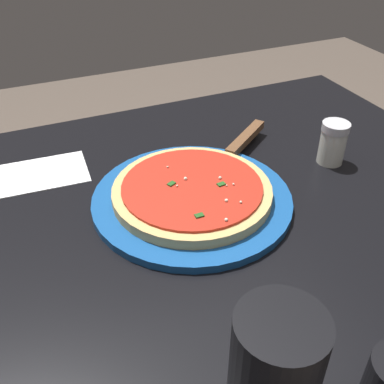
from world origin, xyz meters
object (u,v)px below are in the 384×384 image
at_px(serving_plate, 192,199).
at_px(parmesan_shaker, 333,143).
at_px(cup_tall_drink, 275,368).
at_px(pizza_server, 236,149).
at_px(napkin_loose_left, 40,174).
at_px(pizza, 192,191).

bearing_deg(serving_plate, parmesan_shaker, -177.16).
height_order(serving_plate, cup_tall_drink, cup_tall_drink).
height_order(serving_plate, pizza_server, pizza_server).
relative_size(pizza_server, cup_tall_drink, 1.64).
xyz_separation_m(serving_plate, pizza_server, (-0.12, -0.09, 0.01)).
distance_m(cup_tall_drink, napkin_loose_left, 0.52).
bearing_deg(serving_plate, cup_tall_drink, 79.00).
height_order(pizza, pizza_server, pizza).
xyz_separation_m(serving_plate, pizza, (-0.00, 0.00, 0.02)).
xyz_separation_m(pizza, pizza_server, (-0.12, -0.09, -0.00)).
bearing_deg(serving_plate, napkin_loose_left, -40.75).
bearing_deg(pizza, serving_plate, -69.12).
xyz_separation_m(pizza_server, parmesan_shaker, (-0.14, 0.08, 0.02)).
distance_m(pizza, pizza_server, 0.15).
distance_m(serving_plate, cup_tall_drink, 0.34).
bearing_deg(pizza_server, parmesan_shaker, 151.44).
height_order(cup_tall_drink, napkin_loose_left, cup_tall_drink).
xyz_separation_m(pizza_server, napkin_loose_left, (0.32, -0.08, -0.02)).
relative_size(serving_plate, pizza_server, 1.49).
bearing_deg(parmesan_shaker, napkin_loose_left, -18.92).
height_order(napkin_loose_left, parmesan_shaker, parmesan_shaker).
relative_size(pizza, parmesan_shaker, 3.23).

